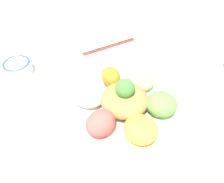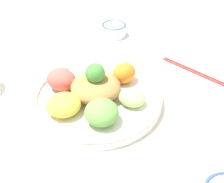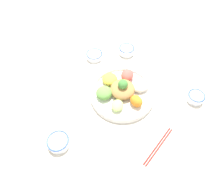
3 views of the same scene
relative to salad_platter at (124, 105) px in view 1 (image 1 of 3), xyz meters
The scene contains 4 objects.
ground_plane 0.05m from the salad_platter, 39.77° to the right, with size 2.40×2.40×0.00m, color silver.
salad_platter is the anchor object (origin of this frame).
rice_bowl_blue 0.36m from the salad_platter, ahead, with size 0.08×0.08×0.04m.
chopsticks_pair_near 0.31m from the salad_platter, 56.32° to the right, with size 0.14×0.18×0.01m.
Camera 1 is at (-0.17, 0.37, 0.46)m, focal length 35.00 mm.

